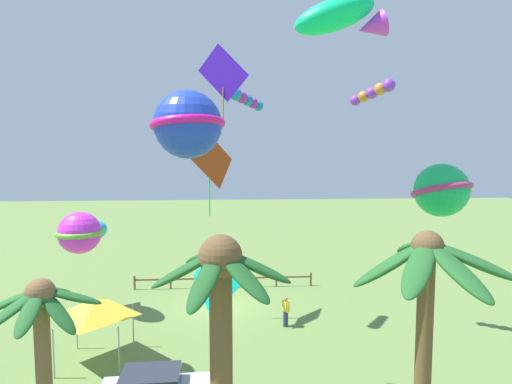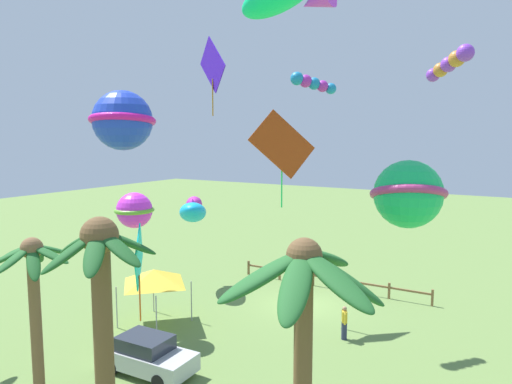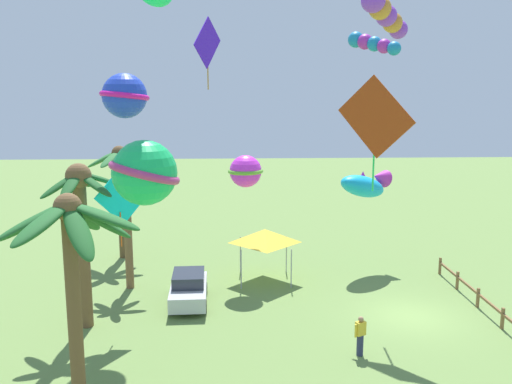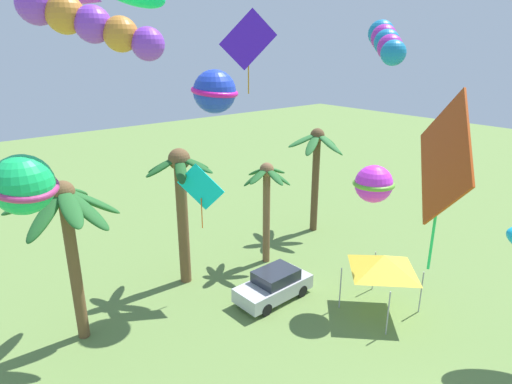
% 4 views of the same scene
% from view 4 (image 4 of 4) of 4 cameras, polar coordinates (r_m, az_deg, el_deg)
% --- Properties ---
extents(palm_tree_0, '(3.07, 3.02, 5.87)m').
position_cam_4_polar(palm_tree_0, '(23.72, 1.40, 0.24)').
color(palm_tree_0, brown).
rests_on(palm_tree_0, ground).
extents(palm_tree_1, '(4.36, 4.62, 6.98)m').
position_cam_4_polar(palm_tree_1, '(18.42, -23.63, -3.35)').
color(palm_tree_1, brown).
rests_on(palm_tree_1, ground).
extents(palm_tree_2, '(3.50, 3.29, 7.17)m').
position_cam_4_polar(palm_tree_2, '(21.67, -9.87, 0.22)').
color(palm_tree_2, brown).
rests_on(palm_tree_2, ground).
extents(palm_tree_3, '(3.92, 3.96, 6.91)m').
position_cam_4_polar(palm_tree_3, '(28.06, 7.98, 4.94)').
color(palm_tree_3, brown).
rests_on(palm_tree_3, ground).
extents(parked_car_0, '(3.95, 1.84, 1.51)m').
position_cam_4_polar(parked_car_0, '(21.61, 2.40, -12.14)').
color(parked_car_0, '#BCBCC1').
rests_on(parked_car_0, ground).
extents(festival_tent, '(2.86, 2.86, 2.85)m').
position_cam_4_polar(festival_tent, '(20.74, 16.41, -8.95)').
color(festival_tent, '#9E9EA3').
rests_on(festival_tent, ground).
extents(kite_ball_1, '(2.60, 2.59, 1.84)m').
position_cam_4_polar(kite_ball_1, '(14.79, -28.34, 0.85)').
color(kite_ball_1, '#17C25F').
extents(kite_diamond_2, '(2.47, 2.81, 5.06)m').
position_cam_4_polar(kite_diamond_2, '(12.44, 23.47, 3.87)').
color(kite_diamond_2, '#B23D0E').
extents(kite_tube_3, '(1.79, 1.77, 1.00)m').
position_cam_4_polar(kite_tube_3, '(10.79, 16.74, 18.50)').
color(kite_tube_3, '#1A7FBA').
extents(kite_diamond_5, '(1.84, 1.02, 2.90)m').
position_cam_4_polar(kite_diamond_5, '(16.03, -1.02, 19.29)').
color(kite_diamond_5, '#4919D4').
extents(kite_ball_6, '(2.86, 2.87, 1.90)m').
position_cam_4_polar(kite_ball_6, '(19.57, -5.47, 13.03)').
color(kite_ball_6, blue).
extents(kite_ball_7, '(2.48, 2.48, 1.70)m').
position_cam_4_polar(kite_ball_7, '(20.09, 15.24, 1.04)').
color(kite_ball_7, '#E532E7').
extents(kite_diamond_8, '(1.48, 1.82, 3.21)m').
position_cam_4_polar(kite_diamond_8, '(20.25, -7.29, 0.53)').
color(kite_diamond_8, '#0BD8DE').
extents(kite_tube_9, '(1.89, 1.67, 1.18)m').
position_cam_4_polar(kite_tube_9, '(7.82, -21.49, 20.14)').
color(kite_tube_9, purple).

